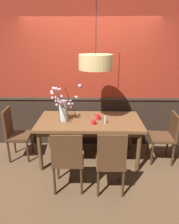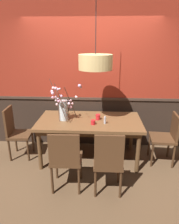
{
  "view_description": "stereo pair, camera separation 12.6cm",
  "coord_description": "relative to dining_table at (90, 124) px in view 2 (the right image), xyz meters",
  "views": [
    {
      "loc": [
        0.06,
        -3.37,
        2.11
      ],
      "look_at": [
        0.0,
        0.0,
        0.92
      ],
      "focal_mm": 32.97,
      "sensor_mm": 36.0,
      "label": 1
    },
    {
      "loc": [
        0.19,
        -3.36,
        2.11
      ],
      "look_at": [
        0.0,
        0.0,
        0.92
      ],
      "focal_mm": 32.97,
      "sensor_mm": 36.0,
      "label": 2
    }
  ],
  "objects": [
    {
      "name": "condiment_bottle",
      "position": [
        0.27,
        -0.15,
        0.15
      ],
      "size": [
        0.04,
        0.04,
        0.13
      ],
      "color": "#ADADB2",
      "rests_on": "dining_table"
    },
    {
      "name": "vase_with_blossoms",
      "position": [
        -0.45,
        -0.03,
        0.3
      ],
      "size": [
        0.54,
        0.44,
        0.74
      ],
      "color": "silver",
      "rests_on": "dining_table"
    },
    {
      "name": "chair_far_side_left",
      "position": [
        -0.27,
        0.91,
        -0.16
      ],
      "size": [
        0.45,
        0.41,
        0.94
      ],
      "color": "#4C301C",
      "rests_on": "ground"
    },
    {
      "name": "chair_far_side_right",
      "position": [
        0.26,
        0.9,
        -0.18
      ],
      "size": [
        0.47,
        0.46,
        0.9
      ],
      "color": "#4C301C",
      "rests_on": "ground"
    },
    {
      "name": "back_wall",
      "position": [
        0.0,
        0.63,
        0.77
      ],
      "size": [
        4.71,
        0.14,
        2.94
      ],
      "color": "#2D2119",
      "rests_on": "ground"
    },
    {
      "name": "candle_holder_nearer_edge",
      "position": [
        0.07,
        -0.2,
        0.13
      ],
      "size": [
        0.08,
        0.08,
        0.08
      ],
      "color": "red",
      "rests_on": "dining_table"
    },
    {
      "name": "candle_holder_nearer_center",
      "position": [
        0.15,
        0.03,
        0.13
      ],
      "size": [
        0.08,
        0.08,
        0.1
      ],
      "color": "red",
      "rests_on": "dining_table"
    },
    {
      "name": "chair_head_west_end",
      "position": [
        -1.36,
        0.01,
        -0.16
      ],
      "size": [
        0.42,
        0.44,
        0.97
      ],
      "color": "#4C301C",
      "rests_on": "ground"
    },
    {
      "name": "chair_head_east_end",
      "position": [
        1.36,
        -0.03,
        -0.17
      ],
      "size": [
        0.45,
        0.47,
        0.91
      ],
      "color": "#4C301C",
      "rests_on": "ground"
    },
    {
      "name": "pendant_lamp",
      "position": [
        0.1,
        -0.07,
        1.09
      ],
      "size": [
        0.54,
        0.54,
        1.28
      ],
      "color": "tan"
    },
    {
      "name": "chair_near_side_right",
      "position": [
        0.31,
        -0.91,
        -0.15
      ],
      "size": [
        0.41,
        0.39,
        0.97
      ],
      "color": "#4C301C",
      "rests_on": "ground"
    },
    {
      "name": "chair_near_side_left",
      "position": [
        -0.29,
        -0.86,
        -0.15
      ],
      "size": [
        0.45,
        0.42,
        0.95
      ],
      "color": "#4C301C",
      "rests_on": "ground"
    },
    {
      "name": "dining_table",
      "position": [
        0.0,
        0.0,
        0.0
      ],
      "size": [
        1.81,
        0.94,
        0.77
      ],
      "color": "brown",
      "rests_on": "ground"
    },
    {
      "name": "ground_plane",
      "position": [
        0.0,
        0.0,
        -0.69
      ],
      "size": [
        24.0,
        24.0,
        0.0
      ],
      "primitive_type": "plane",
      "color": "brown"
    }
  ]
}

